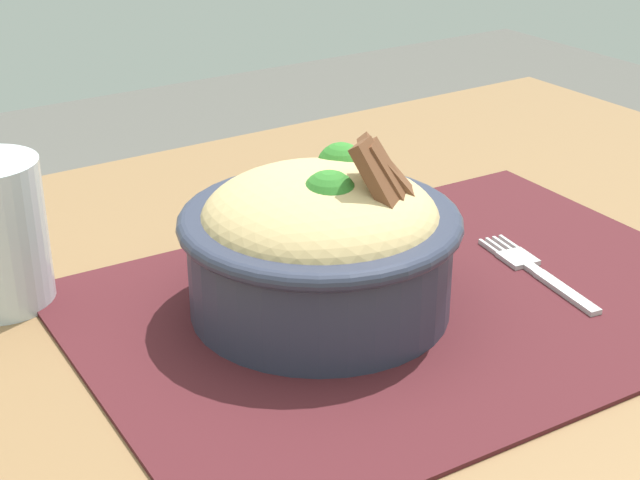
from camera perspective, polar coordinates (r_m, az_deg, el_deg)
table at (r=0.67m, az=3.28°, el=-10.93°), size 1.02×0.77×0.74m
placemat at (r=0.66m, az=5.30°, el=-3.68°), size 0.45×0.33×0.00m
bowl at (r=0.62m, az=0.05°, el=-0.00°), size 0.18×0.18×0.12m
fork at (r=0.71m, az=12.38°, el=-1.70°), size 0.03×0.13×0.00m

